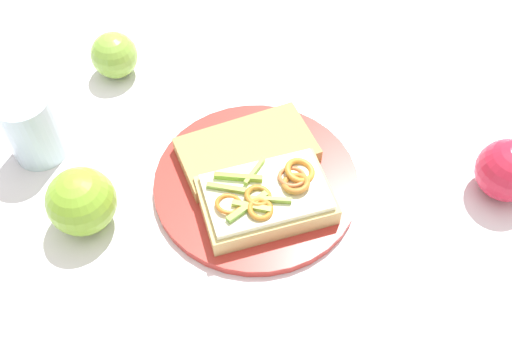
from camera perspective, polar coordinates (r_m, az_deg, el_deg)
ground_plane at (r=0.76m, az=-0.00°, el=-1.49°), size 2.00×2.00×0.00m
plate at (r=0.75m, az=-0.00°, el=-1.21°), size 0.26×0.26×0.01m
sandwich at (r=0.71m, az=1.03°, el=-2.68°), size 0.18×0.18×0.05m
bread_slice_side at (r=0.76m, az=-0.92°, el=2.01°), size 0.19×0.19×0.02m
apple_0 at (r=0.72m, az=-16.79°, el=-2.93°), size 0.11×0.11×0.08m
apple_1 at (r=0.79m, az=23.55°, el=0.02°), size 0.10×0.10×0.08m
apple_2 at (r=0.90m, az=-13.77°, el=10.96°), size 0.09×0.09×0.07m
drinking_glass at (r=0.81m, az=-21.19°, el=4.00°), size 0.07×0.07×0.10m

